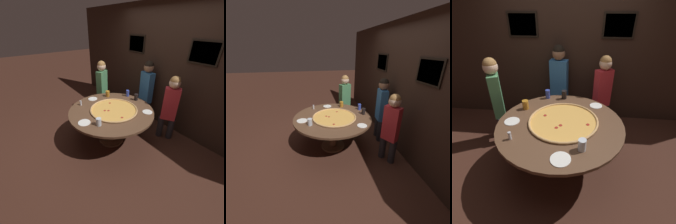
{
  "view_description": "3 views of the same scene",
  "coord_description": "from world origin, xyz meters",
  "views": [
    {
      "loc": [
        2.01,
        -1.49,
        2.18
      ],
      "look_at": [
        0.13,
        -0.08,
        0.78
      ],
      "focal_mm": 24.0,
      "sensor_mm": 36.0,
      "label": 1
    },
    {
      "loc": [
        2.82,
        -0.38,
        2.09
      ],
      "look_at": [
        0.13,
        0.09,
        0.9
      ],
      "focal_mm": 24.0,
      "sensor_mm": 36.0,
      "label": 2
    },
    {
      "loc": [
        0.24,
        -1.83,
        2.04
      ],
      "look_at": [
        0.04,
        0.09,
        0.85
      ],
      "focal_mm": 28.0,
      "sensor_mm": 36.0,
      "label": 3
    }
  ],
  "objects": [
    {
      "name": "condiment_shaker",
      "position": [
        -0.52,
        -0.38,
        0.79
      ],
      "size": [
        0.04,
        0.04,
        0.1
      ],
      "color": "silver",
      "rests_on": "dining_table"
    },
    {
      "name": "dining_table",
      "position": [
        0.0,
        0.0,
        0.61
      ],
      "size": [
        1.62,
        1.62,
        0.74
      ],
      "color": "brown",
      "rests_on": "ground_plane"
    },
    {
      "name": "drink_cup_beside_pizza",
      "position": [
        -0.02,
        0.68,
        0.81
      ],
      "size": [
        0.08,
        0.08,
        0.14
      ],
      "primitive_type": "cylinder",
      "color": "black",
      "rests_on": "dining_table"
    },
    {
      "name": "white_plate_right_side",
      "position": [
        -0.63,
        -0.04,
        0.74
      ],
      "size": [
        0.2,
        0.2,
        0.01
      ],
      "primitive_type": "cylinder",
      "color": "white",
      "rests_on": "dining_table"
    },
    {
      "name": "white_plate_far_back",
      "position": [
        0.08,
        -0.62,
        0.74
      ],
      "size": [
        0.21,
        0.21,
        0.01
      ],
      "primitive_type": "cylinder",
      "color": "white",
      "rests_on": "dining_table"
    },
    {
      "name": "giant_pizza",
      "position": [
        0.04,
        0.03,
        0.75
      ],
      "size": [
        0.91,
        0.91,
        0.03
      ],
      "color": "#E5A84C",
      "rests_on": "dining_table"
    },
    {
      "name": "diner_centre_back",
      "position": [
        0.61,
        1.0,
        0.78
      ],
      "size": [
        0.36,
        0.29,
        1.37
      ],
      "rotation": [
        0.0,
        0.0,
        -2.59
      ],
      "color": "#232328",
      "rests_on": "ground_plane"
    },
    {
      "name": "drink_cup_far_left",
      "position": [
        -0.29,
        0.68,
        0.81
      ],
      "size": [
        0.07,
        0.07,
        0.14
      ],
      "primitive_type": "cylinder",
      "color": "#384CB7",
      "rests_on": "dining_table"
    },
    {
      "name": "drink_cup_near_right",
      "position": [
        -0.54,
        0.3,
        0.81
      ],
      "size": [
        0.09,
        0.09,
        0.13
      ],
      "primitive_type": "cylinder",
      "color": "#BC7A23",
      "rests_on": "dining_table"
    },
    {
      "name": "diner_far_left",
      "position": [
        -1.06,
        0.5,
        0.8
      ],
      "size": [
        0.27,
        0.37,
        1.42
      ],
      "rotation": [
        0.0,
        0.0,
        2.01
      ],
      "color": "#232328",
      "rests_on": "ground_plane"
    },
    {
      "name": "diner_side_left",
      "position": [
        -0.16,
        1.16,
        0.84
      ],
      "size": [
        0.38,
        0.22,
        1.48
      ],
      "rotation": [
        0.0,
        0.0,
        3.0
      ],
      "color": "#232328",
      "rests_on": "ground_plane"
    },
    {
      "name": "drink_cup_far_right",
      "position": [
        0.29,
        -0.47,
        0.81
      ],
      "size": [
        0.09,
        0.09,
        0.13
      ],
      "primitive_type": "cylinder",
      "color": "silver",
      "rests_on": "dining_table"
    },
    {
      "name": "white_plate_beside_cup",
      "position": [
        0.48,
        0.49,
        0.74
      ],
      "size": [
        0.18,
        0.18,
        0.01
      ],
      "primitive_type": "cylinder",
      "color": "white",
      "rests_on": "dining_table"
    },
    {
      "name": "ground_plane",
      "position": [
        0.0,
        0.0,
        0.0
      ],
      "size": [
        24.0,
        24.0,
        0.0
      ],
      "primitive_type": "plane",
      "color": "#422319"
    },
    {
      "name": "back_wall",
      "position": [
        0.0,
        1.41,
        1.3
      ],
      "size": [
        6.4,
        0.08,
        2.6
      ],
      "color": "black",
      "rests_on": "ground_plane"
    }
  ]
}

